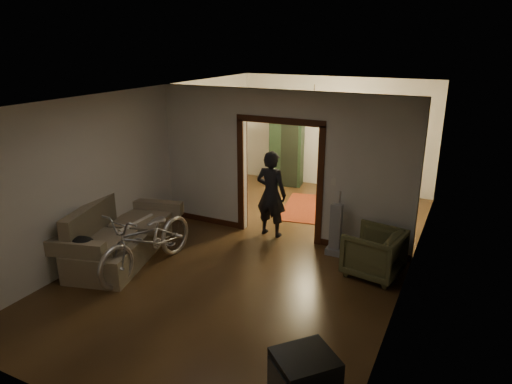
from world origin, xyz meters
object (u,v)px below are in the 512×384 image
Objects in this scene: person at (271,194)px; locker at (287,154)px; sofa at (120,230)px; armchair at (374,253)px; desk at (364,184)px; bicycle at (148,239)px.

locker is at bearing -69.66° from person.
armchair is (4.09, 1.30, -0.13)m from sofa.
person is 3.34m from locker.
desk is (3.06, 4.97, -0.15)m from sofa.
desk is (2.34, 5.13, -0.19)m from bicycle.
armchair is at bearing -86.83° from desk.
bicycle reaches higher than desk.
locker is (-3.15, 3.92, 0.44)m from armchair.
locker is at bearing 91.84° from bicycle.
bicycle is (0.73, -0.16, 0.03)m from sofa.
person is at bearing -82.48° from locker.
locker reaches higher than desk.
armchair is at bearing 2.20° from sofa.
bicycle reaches higher than armchair.
locker is (-1.00, 3.19, -0.01)m from person.
sofa is at bearing 49.27° from person.
person is 3.18m from desk.
armchair reaches higher than desk.
armchair is at bearing -61.14° from locker.
person is at bearing 30.87° from sofa.
sofa is 2.30× the size of desk.
sofa is 1.35× the size of locker.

